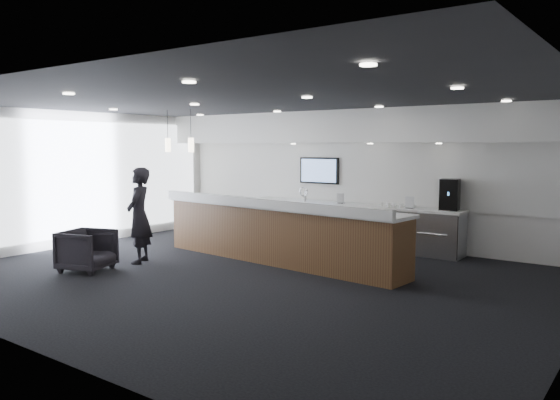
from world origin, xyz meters
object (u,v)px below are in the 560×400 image
Objects in this scene: service_counter at (277,232)px; coffee_machine at (450,195)px; lounge_guest at (139,215)px; armchair at (87,250)px.

coffee_machine is at bearing 49.40° from service_counter.
service_counter is 3.05× the size of lounge_guest.
service_counter is 6.77× the size of armchair.
armchair is (-2.29, -2.62, -0.20)m from service_counter.
armchair is at bearing -125.86° from service_counter.
coffee_machine is 0.34× the size of lounge_guest.
armchair is at bearing -143.67° from coffee_machine.
coffee_machine is (2.51, 2.43, 0.69)m from service_counter.
service_counter is 3.48m from armchair.
service_counter reaches higher than armchair.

